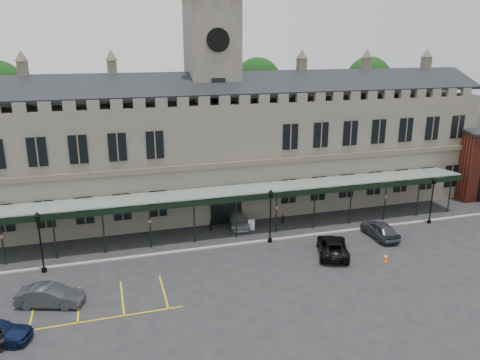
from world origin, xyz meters
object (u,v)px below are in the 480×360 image
object	(u,v)px
lamp_post_mid	(270,211)
lamp_post_right	(432,196)
station_building	(214,151)
sign_board	(251,225)
car_left_b	(50,296)
lamp_post_left	(40,237)
car_van	(333,246)
car_right_a	(380,229)
car_taxi	(238,219)
clock_tower	(213,89)
traffic_cone	(385,258)

from	to	relation	value
lamp_post_mid	lamp_post_right	world-z (taller)	lamp_post_mid
station_building	lamp_post_right	world-z (taller)	station_building
sign_board	car_left_b	distance (m)	19.90
lamp_post_left	sign_board	world-z (taller)	lamp_post_left
station_building	lamp_post_left	xyz separation A→B (m)	(-16.80, -11.00, -3.41)
car_van	car_right_a	xyz separation A→B (m)	(6.00, 2.06, 0.07)
car_left_b	car_van	distance (m)	22.93
lamp_post_left	car_left_b	xyz separation A→B (m)	(0.94, -5.49, -2.31)
station_building	car_left_b	world-z (taller)	station_building
car_taxi	car_right_a	size ratio (longest dim) A/B	0.95
station_building	sign_board	distance (m)	9.74
sign_board	car_left_b	size ratio (longest dim) A/B	0.24
car_van	car_right_a	distance (m)	6.34
lamp_post_mid	sign_board	world-z (taller)	lamp_post_mid
lamp_post_left	car_right_a	world-z (taller)	lamp_post_left
car_right_a	lamp_post_right	bearing A→B (deg)	-165.23
clock_tower	car_right_a	world-z (taller)	clock_tower
lamp_post_mid	car_right_a	xyz separation A→B (m)	(10.33, -1.96, -2.24)
car_right_a	car_left_b	bearing A→B (deg)	8.36
lamp_post_mid	traffic_cone	world-z (taller)	lamp_post_mid
lamp_post_mid	lamp_post_right	distance (m)	17.27
lamp_post_mid	car_left_b	world-z (taller)	lamp_post_mid
lamp_post_left	car_van	xyz separation A→B (m)	(23.80, -3.68, -2.33)
car_right_a	car_van	bearing A→B (deg)	19.65
lamp_post_mid	car_taxi	size ratio (longest dim) A/B	1.16
traffic_cone	car_right_a	world-z (taller)	car_right_a
car_left_b	station_building	bearing A→B (deg)	-25.93
sign_board	car_van	bearing A→B (deg)	-40.06
clock_tower	car_van	bearing A→B (deg)	-64.64
clock_tower	car_taxi	bearing A→B (deg)	-80.53
station_building	lamp_post_right	distance (m)	22.99
station_building	sign_board	world-z (taller)	station_building
lamp_post_left	car_van	size ratio (longest dim) A/B	0.98
car_left_b	car_van	bearing A→B (deg)	-67.54
lamp_post_mid	car_van	distance (m)	6.35
car_taxi	clock_tower	bearing A→B (deg)	106.34
sign_board	car_right_a	size ratio (longest dim) A/B	0.23
clock_tower	car_taxi	xyz separation A→B (m)	(1.00, -6.00, -12.47)
lamp_post_mid	traffic_cone	size ratio (longest dim) A/B	7.29
clock_tower	car_left_b	distance (m)	26.06
lamp_post_mid	car_left_b	size ratio (longest dim) A/B	1.13
lamp_post_right	car_taxi	bearing A→B (deg)	165.25
lamp_post_left	lamp_post_mid	bearing A→B (deg)	1.00
car_taxi	lamp_post_left	bearing A→B (deg)	-157.16
sign_board	lamp_post_mid	bearing A→B (deg)	-61.66
sign_board	car_van	size ratio (longest dim) A/B	0.21
lamp_post_mid	sign_board	bearing A→B (deg)	103.78
lamp_post_right	car_right_a	world-z (taller)	lamp_post_right
station_building	car_right_a	bearing A→B (deg)	-44.17
station_building	clock_tower	size ratio (longest dim) A/B	2.42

